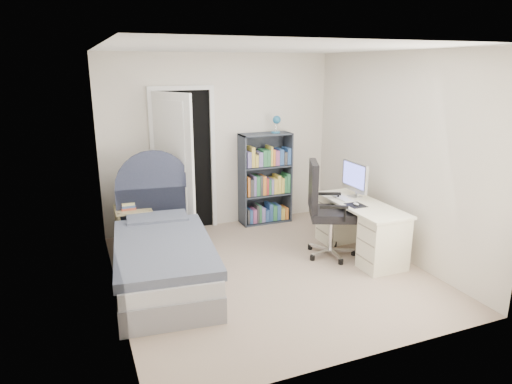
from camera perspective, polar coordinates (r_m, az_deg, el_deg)
name	(u,v)px	position (r m, az deg, el deg)	size (l,w,h in m)	color
room_shell	(270,167)	(5.02, 1.75, 3.16)	(3.50, 3.70, 2.60)	gray
door	(177,164)	(6.29, -9.83, 3.49)	(0.92, 0.76, 2.06)	black
bed	(163,254)	(5.24, -11.59, -7.60)	(1.20, 2.20, 1.30)	gray
nightstand	(132,217)	(6.13, -15.23, -3.06)	(0.44, 0.44, 0.65)	tan
floor_lamp	(171,193)	(6.51, -10.61, -0.15)	(0.21, 0.21, 1.45)	silver
bookcase	(266,182)	(6.88, 1.22, 1.31)	(0.76, 0.33, 1.62)	#343B47
desk	(359,226)	(5.92, 12.81, -4.15)	(0.55, 1.38, 1.13)	#F5EECD
office_chair	(324,205)	(5.69, 8.55, -1.62)	(0.70, 0.71, 1.21)	silver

